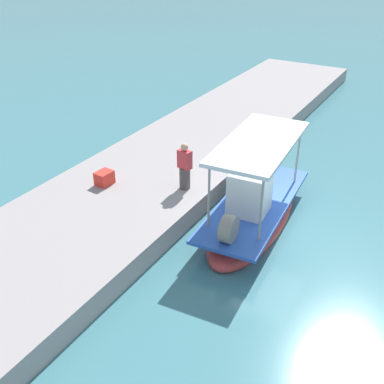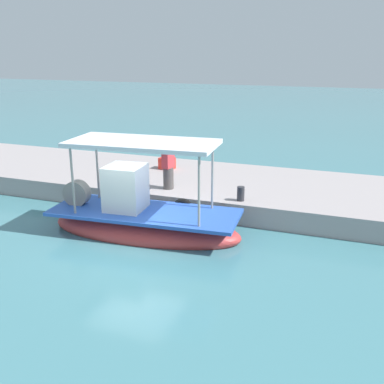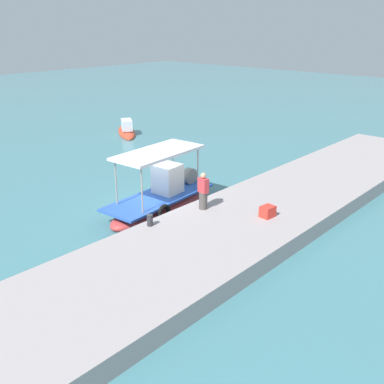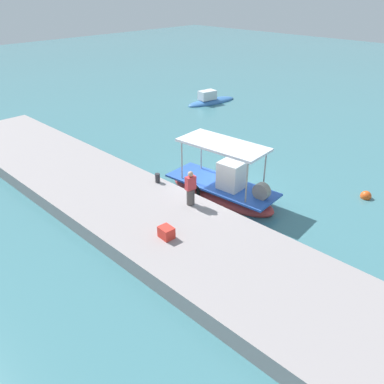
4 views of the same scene
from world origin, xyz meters
name	(u,v)px [view 2 (image 2 of 4)]	position (x,y,z in m)	size (l,w,h in m)	color
ground_plane	(135,238)	(0.00, 0.00, 0.00)	(120.00, 120.00, 0.00)	teal
dock_quay	(189,185)	(0.00, -4.59, 0.36)	(36.00, 5.19, 0.71)	#9E9494
main_fishing_boat	(142,218)	(-0.05, -0.41, 0.50)	(6.04, 2.47, 3.21)	#BE3938
fisherman_near_bollard	(168,168)	(0.12, -2.84, 1.45)	(0.41, 0.49, 1.62)	#4F4947
mooring_bollard	(241,194)	(-2.58, -2.43, 0.94)	(0.24, 0.24, 0.46)	#2D2D33
cargo_crate	(167,163)	(1.25, -5.35, 0.94)	(0.58, 0.46, 0.46)	red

